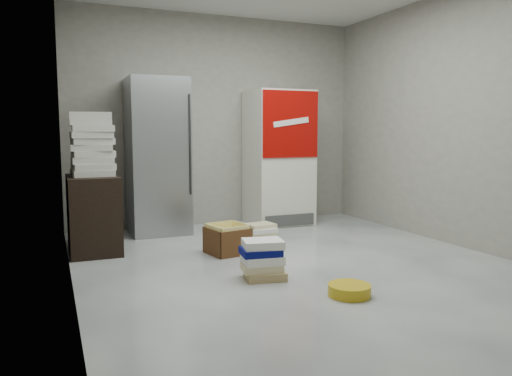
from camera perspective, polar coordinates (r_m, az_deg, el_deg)
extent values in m
plane|color=silver|center=(4.71, 5.31, -9.01)|extent=(5.00, 5.00, 0.00)
cube|color=gray|center=(6.85, -4.45, 7.65)|extent=(4.00, 0.04, 2.80)
cube|color=gray|center=(4.02, -20.86, 8.11)|extent=(0.04, 5.00, 2.80)
cube|color=gray|center=(5.76, 23.50, 7.37)|extent=(0.04, 5.00, 2.80)
cube|color=#A7AAAF|center=(6.27, -11.21, 3.55)|extent=(0.70, 0.70, 1.90)
cylinder|color=#333333|center=(5.99, -7.54, 4.92)|extent=(0.02, 0.02, 1.19)
cube|color=silver|center=(6.79, 2.60, 3.45)|extent=(0.80, 0.70, 1.80)
cube|color=#900704|center=(6.46, 3.98, 7.28)|extent=(0.78, 0.02, 0.85)
cube|color=white|center=(6.45, 4.05, 7.52)|extent=(0.50, 0.01, 0.14)
cube|color=#3F3F3F|center=(6.56, 3.90, -3.70)|extent=(0.70, 0.02, 0.15)
cube|color=black|center=(5.49, -18.09, -2.82)|extent=(0.50, 0.80, 0.80)
cube|color=beige|center=(5.44, -18.19, 1.68)|extent=(0.42, 0.42, 0.06)
cube|color=beige|center=(5.44, -18.11, 2.37)|extent=(0.43, 0.43, 0.06)
cube|color=beige|center=(5.44, -18.22, 3.05)|extent=(0.41, 0.41, 0.06)
cube|color=beige|center=(5.44, -18.13, 3.74)|extent=(0.42, 0.42, 0.06)
cube|color=beige|center=(5.44, -18.27, 4.42)|extent=(0.42, 0.42, 0.06)
cube|color=beige|center=(5.44, -18.19, 5.11)|extent=(0.42, 0.42, 0.06)
cube|color=beige|center=(5.43, -18.32, 5.79)|extent=(0.41, 0.41, 0.06)
cube|color=beige|center=(5.42, -18.16, 6.48)|extent=(0.41, 0.41, 0.06)
cube|color=beige|center=(5.42, -18.45, 7.16)|extent=(0.41, 0.41, 0.06)
cube|color=beige|center=(5.43, -18.40, 7.85)|extent=(0.42, 0.42, 0.06)
cube|color=tan|center=(4.33, 1.07, -9.91)|extent=(0.37, 0.32, 0.07)
cube|color=beige|center=(4.33, 0.64, -8.98)|extent=(0.37, 0.31, 0.07)
cube|color=white|center=(4.30, 0.75, -8.12)|extent=(0.36, 0.30, 0.07)
cube|color=#090D5D|center=(4.29, 0.53, -7.26)|extent=(0.37, 0.31, 0.06)
cube|color=white|center=(4.28, 0.79, -6.39)|extent=(0.38, 0.32, 0.07)
cube|color=beige|center=(6.05, 0.58, -5.27)|extent=(0.33, 0.26, 0.05)
cube|color=white|center=(6.04, 0.66, -4.81)|extent=(0.33, 0.26, 0.05)
cube|color=beige|center=(6.06, 0.52, -4.30)|extent=(0.36, 0.30, 0.05)
cube|color=yellow|center=(5.22, -3.28, -7.40)|extent=(0.42, 0.42, 0.01)
cube|color=brown|center=(5.35, -4.29, -5.65)|extent=(0.37, 0.08, 0.27)
cube|color=brown|center=(5.04, -2.22, -6.40)|extent=(0.37, 0.08, 0.27)
cube|color=brown|center=(5.10, -5.08, -6.25)|extent=(0.08, 0.37, 0.27)
cube|color=brown|center=(5.28, -1.56, -5.78)|extent=(0.08, 0.37, 0.27)
cube|color=yellow|center=(5.33, -4.21, -5.49)|extent=(0.34, 0.08, 0.31)
cube|color=yellow|center=(5.05, -2.32, -6.16)|extent=(0.34, 0.08, 0.31)
cube|color=yellow|center=(5.11, -4.92, -6.03)|extent=(0.08, 0.34, 0.31)
cube|color=yellow|center=(5.27, -1.71, -5.61)|extent=(0.08, 0.34, 0.31)
cylinder|color=gold|center=(3.97, 10.62, -11.40)|extent=(0.42, 0.42, 0.09)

